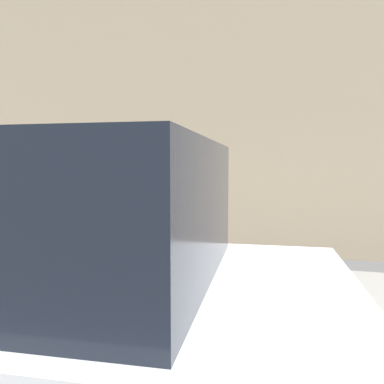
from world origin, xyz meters
name	(u,v)px	position (x,y,z in m)	size (l,w,h in m)	color
sidewalk	(262,302)	(0.00, 2.20, 0.07)	(24.00, 2.80, 0.13)	#9E9B96
building_facade	(275,76)	(0.00, 4.94, 3.28)	(24.00, 0.30, 6.55)	tan
parking_meter	(192,215)	(-0.57, 1.13, 1.22)	(0.20, 0.15, 1.57)	gray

